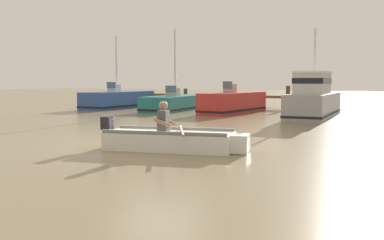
{
  "coord_description": "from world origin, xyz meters",
  "views": [
    {
      "loc": [
        6.44,
        -10.06,
        1.7
      ],
      "look_at": [
        0.45,
        1.05,
        0.55
      ],
      "focal_mm": 41.27,
      "sensor_mm": 36.0,
      "label": 1
    }
  ],
  "objects_px": {
    "moored_boat_red": "(233,103)",
    "moored_boat_grey": "(314,100)",
    "rowboat_with_person": "(172,140)",
    "moored_boat_blue": "(118,100)",
    "moored_boat_teal": "(176,103)"
  },
  "relations": [
    {
      "from": "moored_boat_blue",
      "to": "moored_boat_teal",
      "type": "height_order",
      "value": "moored_boat_teal"
    },
    {
      "from": "moored_boat_blue",
      "to": "moored_boat_grey",
      "type": "xyz_separation_m",
      "value": [
        11.92,
        -1.0,
        0.31
      ]
    },
    {
      "from": "moored_boat_blue",
      "to": "moored_boat_red",
      "type": "distance_m",
      "value": 7.66
    },
    {
      "from": "moored_boat_teal",
      "to": "rowboat_with_person",
      "type": "bearing_deg",
      "value": -59.99
    },
    {
      "from": "moored_boat_blue",
      "to": "moored_boat_grey",
      "type": "distance_m",
      "value": 11.97
    },
    {
      "from": "rowboat_with_person",
      "to": "moored_boat_red",
      "type": "distance_m",
      "value": 12.4
    },
    {
      "from": "rowboat_with_person",
      "to": "moored_boat_blue",
      "type": "xyz_separation_m",
      "value": [
        -11.11,
        12.2,
        0.23
      ]
    },
    {
      "from": "moored_boat_teal",
      "to": "moored_boat_grey",
      "type": "height_order",
      "value": "moored_boat_teal"
    },
    {
      "from": "moored_boat_blue",
      "to": "moored_boat_red",
      "type": "xyz_separation_m",
      "value": [
        7.65,
        -0.29,
        0.02
      ]
    },
    {
      "from": "moored_boat_red",
      "to": "moored_boat_grey",
      "type": "distance_m",
      "value": 4.34
    },
    {
      "from": "rowboat_with_person",
      "to": "moored_boat_grey",
      "type": "relative_size",
      "value": 0.63
    },
    {
      "from": "moored_boat_red",
      "to": "moored_boat_grey",
      "type": "height_order",
      "value": "moored_boat_grey"
    },
    {
      "from": "rowboat_with_person",
      "to": "moored_boat_blue",
      "type": "relative_size",
      "value": 0.72
    },
    {
      "from": "moored_boat_blue",
      "to": "moored_boat_teal",
      "type": "bearing_deg",
      "value": 2.28
    },
    {
      "from": "rowboat_with_person",
      "to": "moored_boat_blue",
      "type": "bearing_deg",
      "value": 132.31
    }
  ]
}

